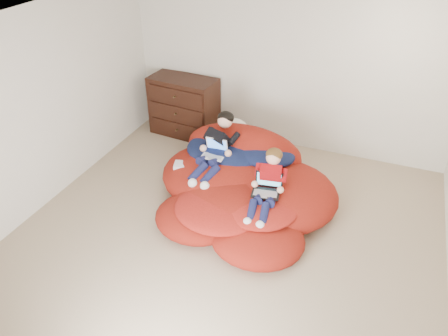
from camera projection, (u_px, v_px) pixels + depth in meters
room_shell at (226, 222)px, 5.22m from camera, size 5.10×5.10×2.77m
dresser at (184, 107)px, 7.31m from camera, size 1.15×0.66×0.99m
beanbag_pile at (242, 186)px, 5.80m from camera, size 2.47×2.30×0.87m
cream_pillow at (234, 127)px, 6.42m from camera, size 0.41×0.26×0.26m
older_boy at (218, 145)px, 5.89m from camera, size 0.41×1.10×0.66m
younger_boy at (268, 182)px, 5.24m from camera, size 0.32×0.86×0.65m
laptop_white at (215, 151)px, 5.84m from camera, size 0.30×0.27×0.22m
laptop_black at (267, 187)px, 5.25m from camera, size 0.36×0.32×0.25m
power_adapter at (181, 165)px, 5.91m from camera, size 0.22×0.22×0.07m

